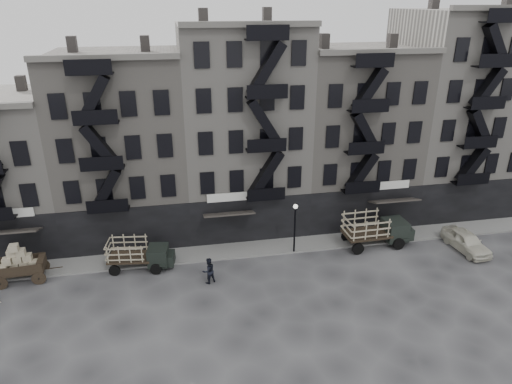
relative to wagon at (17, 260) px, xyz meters
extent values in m
plane|color=#38383A|center=(17.39, -2.50, -1.68)|extent=(140.00, 140.00, 0.00)
cube|color=slate|center=(17.39, 1.25, -1.61)|extent=(55.00, 2.50, 0.15)
cube|color=#4C4744|center=(-0.11, 7.50, 10.92)|extent=(0.70, 0.70, 1.20)
cube|color=gray|center=(7.39, 7.50, 5.82)|extent=(10.00, 10.00, 15.00)
cube|color=black|center=(7.39, 2.55, 0.32)|extent=(10.00, 0.35, 4.00)
cube|color=#595651|center=(7.39, 2.35, 13.52)|extent=(10.00, 0.50, 0.40)
cube|color=#4C4744|center=(4.39, 7.50, 13.92)|extent=(0.70, 0.70, 1.20)
cube|color=#4C4744|center=(9.89, 7.50, 13.92)|extent=(0.70, 0.70, 1.20)
cube|color=#A09C93|center=(17.39, 7.50, 6.82)|extent=(10.00, 10.00, 17.00)
cube|color=black|center=(17.39, 2.55, 0.32)|extent=(10.00, 0.35, 4.00)
cube|color=#595651|center=(17.39, 2.35, 15.52)|extent=(10.00, 0.50, 0.40)
cube|color=#4C4744|center=(14.39, 7.50, 15.92)|extent=(0.70, 0.70, 1.20)
cube|color=#4C4744|center=(19.89, 7.50, 15.92)|extent=(0.70, 0.70, 1.20)
cube|color=gray|center=(27.39, 7.50, 5.82)|extent=(10.00, 10.00, 15.00)
cube|color=black|center=(27.39, 2.55, 0.32)|extent=(10.00, 0.35, 4.00)
cube|color=#595651|center=(27.39, 2.35, 13.52)|extent=(10.00, 0.50, 0.40)
cube|color=#4C4744|center=(24.39, 7.50, 13.92)|extent=(0.70, 0.70, 1.20)
cube|color=#4C4744|center=(29.89, 7.50, 13.92)|extent=(0.70, 0.70, 1.20)
cube|color=#A09C93|center=(37.39, 7.50, 7.32)|extent=(10.00, 10.00, 18.00)
cube|color=black|center=(37.39, 2.55, 0.32)|extent=(10.00, 0.35, 4.00)
cube|color=#595651|center=(37.39, 2.35, 16.52)|extent=(10.00, 0.50, 0.40)
cube|color=#4C4744|center=(34.39, 7.50, 16.92)|extent=(0.70, 0.70, 1.20)
cube|color=#4C4744|center=(39.89, 7.50, 16.92)|extent=(0.70, 0.70, 1.20)
cylinder|color=black|center=(20.39, 0.10, 0.32)|extent=(0.14, 0.14, 4.00)
sphere|color=silver|center=(20.39, 0.10, 2.42)|extent=(0.36, 0.36, 0.36)
cube|color=black|center=(0.10, -0.01, -0.79)|extent=(3.33, 1.92, 0.18)
cylinder|color=black|center=(-1.09, -0.99, -1.19)|extent=(0.99, 0.16, 0.98)
cylinder|color=black|center=(-1.21, 0.80, -1.19)|extent=(0.99, 0.16, 0.98)
cylinder|color=black|center=(1.41, -0.81, -1.19)|extent=(0.99, 0.16, 0.98)
cylinder|color=black|center=(1.28, 0.97, -1.19)|extent=(0.99, 0.16, 0.98)
cube|color=black|center=(1.53, 0.09, -0.43)|extent=(0.55, 1.46, 0.72)
cube|color=black|center=(7.70, 0.17, -0.72)|extent=(3.32, 2.21, 0.16)
cube|color=black|center=(9.78, -0.10, -0.63)|extent=(1.66, 1.82, 1.37)
cube|color=black|center=(10.60, -0.21, -0.91)|extent=(0.90, 1.45, 0.82)
cylinder|color=black|center=(9.57, -1.00, -1.27)|extent=(0.84, 0.31, 0.82)
cylinder|color=black|center=(9.81, 0.82, -1.27)|extent=(0.84, 0.31, 0.82)
cylinder|color=black|center=(6.58, -0.61, -1.27)|extent=(0.84, 0.31, 0.82)
cylinder|color=black|center=(6.82, 1.21, -1.27)|extent=(0.84, 0.31, 0.82)
cube|color=black|center=(26.48, 0.08, -0.55)|extent=(3.75, 2.29, 0.19)
cube|color=black|center=(28.97, 0.16, -0.44)|extent=(1.80, 2.00, 1.62)
cube|color=black|center=(29.94, 0.20, -0.77)|extent=(0.92, 1.65, 0.97)
cylinder|color=black|center=(28.90, -0.92, -1.20)|extent=(0.98, 0.27, 0.97)
cylinder|color=black|center=(28.82, 1.24, -1.20)|extent=(0.98, 0.27, 0.97)
cylinder|color=black|center=(25.33, -1.05, -1.20)|extent=(0.98, 0.27, 0.97)
cylinder|color=black|center=(25.26, 1.11, -1.20)|extent=(0.98, 0.27, 0.97)
imported|color=beige|center=(34.18, -2.00, -0.90)|extent=(2.28, 4.77, 1.57)
imported|color=black|center=(13.32, -2.80, -0.70)|extent=(1.18, 1.08, 1.97)
camera|label=1|loc=(11.53, -30.60, 17.10)|focal=32.00mm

